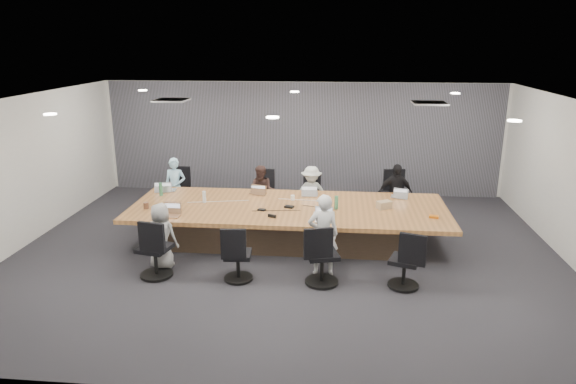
# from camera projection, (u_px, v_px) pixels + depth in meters

# --- Properties ---
(floor) EXTENTS (10.00, 8.00, 0.00)m
(floor) POSITION_uv_depth(u_px,v_px,m) (286.00, 252.00, 9.52)
(floor) COLOR #29282E
(floor) RESTS_ON ground
(ceiling) EXTENTS (10.00, 8.00, 0.00)m
(ceiling) POSITION_uv_depth(u_px,v_px,m) (286.00, 100.00, 8.72)
(ceiling) COLOR white
(ceiling) RESTS_ON wall_back
(wall_back) EXTENTS (10.00, 0.00, 2.80)m
(wall_back) POSITION_uv_depth(u_px,v_px,m) (302.00, 138.00, 12.94)
(wall_back) COLOR beige
(wall_back) RESTS_ON ground
(wall_front) EXTENTS (10.00, 0.00, 2.80)m
(wall_front) POSITION_uv_depth(u_px,v_px,m) (247.00, 280.00, 5.31)
(wall_front) COLOR beige
(wall_front) RESTS_ON ground
(wall_left) EXTENTS (0.00, 8.00, 2.80)m
(wall_left) POSITION_uv_depth(u_px,v_px,m) (20.00, 173.00, 9.58)
(wall_left) COLOR beige
(wall_left) RESTS_ON ground
(curtain) EXTENTS (9.80, 0.04, 2.80)m
(curtain) POSITION_uv_depth(u_px,v_px,m) (301.00, 139.00, 12.86)
(curtain) COLOR #5C5A65
(curtain) RESTS_ON ground
(conference_table) EXTENTS (6.00, 2.20, 0.74)m
(conference_table) POSITION_uv_depth(u_px,v_px,m) (288.00, 223.00, 9.89)
(conference_table) COLOR #4D3B2C
(conference_table) RESTS_ON ground
(chair_0) EXTENTS (0.58, 0.58, 0.79)m
(chair_0) POSITION_uv_depth(u_px,v_px,m) (181.00, 194.00, 11.75)
(chair_0) COLOR black
(chair_0) RESTS_ON ground
(chair_1) EXTENTS (0.52, 0.52, 0.76)m
(chair_1) POSITION_uv_depth(u_px,v_px,m) (265.00, 197.00, 11.58)
(chair_1) COLOR black
(chair_1) RESTS_ON ground
(chair_2) EXTENTS (0.52, 0.52, 0.72)m
(chair_2) POSITION_uv_depth(u_px,v_px,m) (312.00, 199.00, 11.49)
(chair_2) COLOR black
(chair_2) RESTS_ON ground
(chair_3) EXTENTS (0.66, 0.66, 0.87)m
(chair_3) POSITION_uv_depth(u_px,v_px,m) (393.00, 198.00, 11.30)
(chair_3) COLOR black
(chair_3) RESTS_ON ground
(chair_4) EXTENTS (0.68, 0.68, 0.84)m
(chair_4) POSITION_uv_depth(u_px,v_px,m) (155.00, 253.00, 8.45)
(chair_4) COLOR black
(chair_4) RESTS_ON ground
(chair_5) EXTENTS (0.54, 0.54, 0.74)m
(chair_5) POSITION_uv_depth(u_px,v_px,m) (238.00, 259.00, 8.33)
(chair_5) COLOR black
(chair_5) RESTS_ON ground
(chair_6) EXTENTS (0.70, 0.70, 0.85)m
(chair_6) POSITION_uv_depth(u_px,v_px,m) (322.00, 259.00, 8.19)
(chair_6) COLOR black
(chair_6) RESTS_ON ground
(chair_7) EXTENTS (0.66, 0.66, 0.77)m
(chair_7) POSITION_uv_depth(u_px,v_px,m) (404.00, 265.00, 8.09)
(chair_7) COLOR black
(chair_7) RESTS_ON ground
(person_0) EXTENTS (0.48, 0.32, 1.31)m
(person_0) POSITION_uv_depth(u_px,v_px,m) (175.00, 187.00, 11.35)
(person_0) COLOR #9FD5F0
(person_0) RESTS_ON ground
(laptop_0) EXTENTS (0.39, 0.29, 0.02)m
(laptop_0) POSITION_uv_depth(u_px,v_px,m) (167.00, 190.00, 10.79)
(laptop_0) COLOR #B2B2B7
(laptop_0) RESTS_ON conference_table
(person_1) EXTENTS (0.62, 0.51, 1.19)m
(person_1) POSITION_uv_depth(u_px,v_px,m) (262.00, 192.00, 11.18)
(person_1) COLOR #3B2723
(person_1) RESTS_ON ground
(laptop_1) EXTENTS (0.36, 0.28, 0.02)m
(laptop_1) POSITION_uv_depth(u_px,v_px,m) (258.00, 193.00, 10.62)
(laptop_1) COLOR #8C6647
(laptop_1) RESTS_ON conference_table
(person_2) EXTENTS (0.78, 0.45, 1.20)m
(person_2) POSITION_uv_depth(u_px,v_px,m) (311.00, 193.00, 11.08)
(person_2) COLOR #B0B6B1
(person_2) RESTS_ON ground
(laptop_2) EXTENTS (0.33, 0.23, 0.02)m
(laptop_2) POSITION_uv_depth(u_px,v_px,m) (310.00, 194.00, 10.52)
(laptop_2) COLOR #B2B2B7
(laptop_2) RESTS_ON conference_table
(person_3) EXTENTS (0.80, 0.44, 1.29)m
(person_3) POSITION_uv_depth(u_px,v_px,m) (395.00, 194.00, 10.91)
(person_3) COLOR black
(person_3) RESTS_ON ground
(laptop_3) EXTENTS (0.32, 0.25, 0.02)m
(laptop_3) POSITION_uv_depth(u_px,v_px,m) (398.00, 197.00, 10.35)
(laptop_3) COLOR #B2B2B7
(laptop_3) RESTS_ON conference_table
(person_4) EXTENTS (0.62, 0.46, 1.16)m
(person_4) POSITION_uv_depth(u_px,v_px,m) (161.00, 236.00, 8.74)
(person_4) COLOR gray
(person_4) RESTS_ON ground
(laptop_4) EXTENTS (0.32, 0.23, 0.02)m
(laptop_4) POSITION_uv_depth(u_px,v_px,m) (171.00, 216.00, 9.21)
(laptop_4) COLOR #8C6647
(laptop_4) RESTS_ON conference_table
(person_6) EXTENTS (0.55, 0.41, 1.40)m
(person_6) POSITION_uv_depth(u_px,v_px,m) (323.00, 235.00, 8.45)
(person_6) COLOR silver
(person_6) RESTS_ON ground
(laptop_6) EXTENTS (0.33, 0.24, 0.02)m
(laptop_6) POSITION_uv_depth(u_px,v_px,m) (324.00, 221.00, 8.96)
(laptop_6) COLOR #B2B2B7
(laptop_6) RESTS_ON conference_table
(bottle_green_left) EXTENTS (0.09, 0.09, 0.27)m
(bottle_green_left) POSITION_uv_depth(u_px,v_px,m) (161.00, 189.00, 10.41)
(bottle_green_left) COLOR #397A52
(bottle_green_left) RESTS_ON conference_table
(bottle_green_right) EXTENTS (0.08, 0.08, 0.25)m
(bottle_green_right) POSITION_uv_depth(u_px,v_px,m) (336.00, 202.00, 9.60)
(bottle_green_right) COLOR #397A52
(bottle_green_right) RESTS_ON conference_table
(bottle_clear) EXTENTS (0.08, 0.08, 0.23)m
(bottle_clear) POSITION_uv_depth(u_px,v_px,m) (204.00, 197.00, 9.97)
(bottle_clear) COLOR silver
(bottle_clear) RESTS_ON conference_table
(cup_white_far) EXTENTS (0.09, 0.09, 0.10)m
(cup_white_far) POSITION_uv_depth(u_px,v_px,m) (293.00, 198.00, 10.14)
(cup_white_far) COLOR white
(cup_white_far) RESTS_ON conference_table
(cup_white_near) EXTENTS (0.09, 0.09, 0.09)m
(cup_white_near) POSITION_uv_depth(u_px,v_px,m) (382.00, 204.00, 9.77)
(cup_white_near) COLOR white
(cup_white_near) RESTS_ON conference_table
(mug_brown) EXTENTS (0.12, 0.12, 0.12)m
(mug_brown) POSITION_uv_depth(u_px,v_px,m) (146.00, 206.00, 9.63)
(mug_brown) COLOR brown
(mug_brown) RESTS_ON conference_table
(mic_left) EXTENTS (0.16, 0.13, 0.03)m
(mic_left) POSITION_uv_depth(u_px,v_px,m) (262.00, 210.00, 9.54)
(mic_left) COLOR black
(mic_left) RESTS_ON conference_table
(mic_right) EXTENTS (0.19, 0.16, 0.03)m
(mic_right) POSITION_uv_depth(u_px,v_px,m) (289.00, 207.00, 9.70)
(mic_right) COLOR black
(mic_right) RESTS_ON conference_table
(stapler) EXTENTS (0.16, 0.10, 0.06)m
(stapler) POSITION_uv_depth(u_px,v_px,m) (272.00, 216.00, 9.15)
(stapler) COLOR black
(stapler) RESTS_ON conference_table
(canvas_bag) EXTENTS (0.31, 0.27, 0.14)m
(canvas_bag) POSITION_uv_depth(u_px,v_px,m) (384.00, 205.00, 9.63)
(canvas_bag) COLOR tan
(canvas_bag) RESTS_ON conference_table
(snack_packet) EXTENTS (0.18, 0.14, 0.04)m
(snack_packet) POSITION_uv_depth(u_px,v_px,m) (434.00, 217.00, 9.15)
(snack_packet) COLOR #C25A0B
(snack_packet) RESTS_ON conference_table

